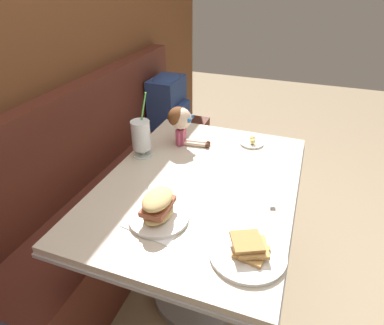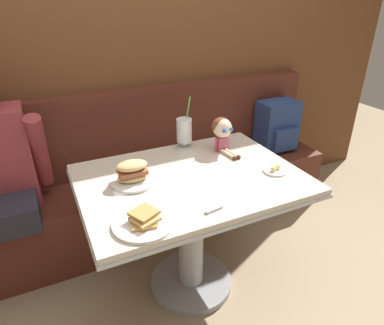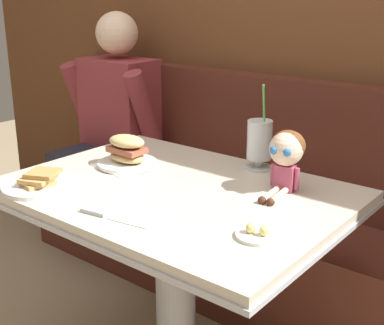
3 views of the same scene
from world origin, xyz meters
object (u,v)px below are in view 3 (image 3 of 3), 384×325
object	(u,v)px
milkshake_glass	(259,142)
diner_patron	(115,116)
sandwich_plate	(127,154)
butter_saucer	(258,234)
toast_plate	(40,184)
seated_doll	(286,152)
butter_knife	(103,215)

from	to	relation	value
milkshake_glass	diner_patron	size ratio (longest dim) A/B	0.39
sandwich_plate	butter_saucer	distance (m)	0.72
toast_plate	sandwich_plate	size ratio (longest dim) A/B	1.09
milkshake_glass	seated_doll	distance (m)	0.22
sandwich_plate	butter_knife	bearing A→B (deg)	-53.61
milkshake_glass	butter_saucer	world-z (taller)	milkshake_glass
seated_doll	butter_saucer	bearing A→B (deg)	-71.34
seated_doll	sandwich_plate	bearing A→B (deg)	-166.27
milkshake_glass	seated_doll	bearing A→B (deg)	-36.11
milkshake_glass	sandwich_plate	xyz separation A→B (m)	(-0.40, -0.27, -0.05)
toast_plate	butter_saucer	xyz separation A→B (m)	(0.75, 0.13, -0.01)
butter_saucer	butter_knife	world-z (taller)	butter_saucer
toast_plate	seated_doll	bearing A→B (deg)	37.25
butter_saucer	toast_plate	bearing A→B (deg)	-169.81
toast_plate	butter_saucer	world-z (taller)	toast_plate
seated_doll	butter_knife	bearing A→B (deg)	-120.55
sandwich_plate	diner_patron	distance (m)	0.81
toast_plate	butter_knife	bearing A→B (deg)	-5.09
toast_plate	diner_patron	world-z (taller)	diner_patron
butter_saucer	seated_doll	distance (m)	0.38
milkshake_glass	sandwich_plate	distance (m)	0.48
butter_knife	sandwich_plate	bearing A→B (deg)	126.39
toast_plate	butter_knife	world-z (taller)	toast_plate
butter_saucer	seated_doll	bearing A→B (deg)	108.66
sandwich_plate	toast_plate	bearing A→B (deg)	-99.73
toast_plate	butter_saucer	bearing A→B (deg)	10.19
seated_doll	milkshake_glass	bearing A→B (deg)	143.89
toast_plate	butter_saucer	size ratio (longest dim) A/B	2.08
milkshake_glass	toast_plate	bearing A→B (deg)	-126.61
toast_plate	sandwich_plate	world-z (taller)	sandwich_plate
toast_plate	butter_saucer	distance (m)	0.76
sandwich_plate	butter_knife	world-z (taller)	sandwich_plate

